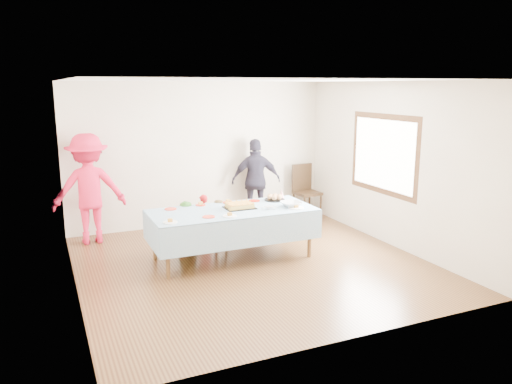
# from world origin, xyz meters

# --- Properties ---
(ground) EXTENTS (5.00, 5.00, 0.00)m
(ground) POSITION_xyz_m (0.00, 0.00, 0.00)
(ground) COLOR #472714
(ground) RESTS_ON ground
(room_walls) EXTENTS (5.04, 5.04, 2.72)m
(room_walls) POSITION_xyz_m (0.05, 0.00, 1.77)
(room_walls) COLOR beige
(room_walls) RESTS_ON ground
(party_table) EXTENTS (2.50, 1.10, 0.78)m
(party_table) POSITION_xyz_m (-0.18, 0.35, 0.72)
(party_table) COLOR brown
(party_table) RESTS_ON ground
(birthday_cake) EXTENTS (0.45, 0.35, 0.08)m
(birthday_cake) POSITION_xyz_m (-0.05, 0.39, 0.82)
(birthday_cake) COLOR black
(birthday_cake) RESTS_ON party_table
(rolls_tray) EXTENTS (0.33, 0.33, 0.10)m
(rolls_tray) POSITION_xyz_m (0.68, 0.65, 0.82)
(rolls_tray) COLOR black
(rolls_tray) RESTS_ON party_table
(punch_bowl) EXTENTS (0.32, 0.32, 0.08)m
(punch_bowl) POSITION_xyz_m (0.73, 0.16, 0.82)
(punch_bowl) COLOR silver
(punch_bowl) RESTS_ON party_table
(party_hat) EXTENTS (0.09, 0.09, 0.15)m
(party_hat) POSITION_xyz_m (0.85, 0.75, 0.86)
(party_hat) COLOR silver
(party_hat) RESTS_ON party_table
(fork_pile) EXTENTS (0.24, 0.18, 0.07)m
(fork_pile) POSITION_xyz_m (0.35, 0.16, 0.81)
(fork_pile) COLOR white
(fork_pile) RESTS_ON party_table
(plate_red_far_a) EXTENTS (0.18, 0.18, 0.01)m
(plate_red_far_a) POSITION_xyz_m (-1.04, 0.75, 0.79)
(plate_red_far_a) COLOR red
(plate_red_far_a) RESTS_ON party_table
(plate_red_far_b) EXTENTS (0.16, 0.16, 0.01)m
(plate_red_far_b) POSITION_xyz_m (-0.54, 0.81, 0.79)
(plate_red_far_b) COLOR red
(plate_red_far_b) RESTS_ON party_table
(plate_red_far_c) EXTENTS (0.18, 0.18, 0.01)m
(plate_red_far_c) POSITION_xyz_m (-0.08, 0.79, 0.79)
(plate_red_far_c) COLOR red
(plate_red_far_c) RESTS_ON party_table
(plate_red_far_d) EXTENTS (0.19, 0.19, 0.01)m
(plate_red_far_d) POSITION_xyz_m (0.35, 0.74, 0.79)
(plate_red_far_d) COLOR red
(plate_red_far_d) RESTS_ON party_table
(plate_red_near) EXTENTS (0.18, 0.18, 0.01)m
(plate_red_near) POSITION_xyz_m (-0.65, 0.07, 0.79)
(plate_red_near) COLOR red
(plate_red_near) RESTS_ON party_table
(plate_white_left) EXTENTS (0.20, 0.20, 0.01)m
(plate_white_left) POSITION_xyz_m (-1.23, 0.01, 0.79)
(plate_white_left) COLOR white
(plate_white_left) RESTS_ON party_table
(plate_white_mid) EXTENTS (0.21, 0.21, 0.01)m
(plate_white_mid) POSITION_xyz_m (-0.36, -0.00, 0.79)
(plate_white_mid) COLOR white
(plate_white_mid) RESTS_ON party_table
(plate_white_right) EXTENTS (0.24, 0.24, 0.01)m
(plate_white_right) POSITION_xyz_m (0.75, 0.04, 0.79)
(plate_white_right) COLOR white
(plate_white_right) RESTS_ON party_table
(dining_chair) EXTENTS (0.50, 0.50, 1.06)m
(dining_chair) POSITION_xyz_m (2.09, 2.16, 0.59)
(dining_chair) COLOR black
(dining_chair) RESTS_ON ground
(toddler_left) EXTENTS (0.33, 0.26, 0.81)m
(toddler_left) POSITION_xyz_m (-0.30, 1.45, 0.40)
(toddler_left) COLOR red
(toddler_left) RESTS_ON ground
(toddler_mid) EXTENTS (0.42, 0.28, 0.84)m
(toddler_mid) POSITION_xyz_m (-0.76, 0.90, 0.42)
(toddler_mid) COLOR #2F6722
(toddler_mid) RESTS_ON ground
(toddler_right) EXTENTS (0.47, 0.41, 0.82)m
(toddler_right) POSITION_xyz_m (-0.23, 0.92, 0.41)
(toddler_right) COLOR tan
(toddler_right) RESTS_ON ground
(adult_left) EXTENTS (1.20, 0.70, 1.86)m
(adult_left) POSITION_xyz_m (-2.09, 2.08, 0.93)
(adult_left) COLOR #E21C42
(adult_left) RESTS_ON ground
(adult_right) EXTENTS (1.02, 0.63, 1.63)m
(adult_right) POSITION_xyz_m (1.02, 2.20, 0.81)
(adult_right) COLOR #2B2837
(adult_right) RESTS_ON ground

